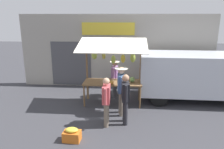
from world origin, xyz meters
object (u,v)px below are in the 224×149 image
(produce_crate_near, at_px, (72,135))
(vendor_with_sunhat, at_px, (115,76))
(market_stall, at_px, (113,64))
(shopper_in_grey_tee, at_px, (125,96))
(shopper_in_striped_shirt, at_px, (106,99))
(shopper_with_shopping_bag, at_px, (121,87))
(parked_van, at_px, (192,73))

(produce_crate_near, bearing_deg, vendor_with_sunhat, -105.10)
(market_stall, relative_size, shopper_in_grey_tee, 1.56)
(shopper_in_striped_shirt, relative_size, produce_crate_near, 3.17)
(shopper_in_striped_shirt, distance_m, shopper_with_shopping_bag, 0.92)
(shopper_in_striped_shirt, bearing_deg, market_stall, -2.99)
(market_stall, xyz_separation_m, parked_van, (-3.08, -0.64, -0.43))
(vendor_with_sunhat, relative_size, shopper_in_grey_tee, 0.96)
(shopper_in_grey_tee, bearing_deg, parked_van, -54.09)
(parked_van, bearing_deg, shopper_in_grey_tee, 41.87)
(market_stall, relative_size, parked_van, 0.56)
(parked_van, bearing_deg, vendor_with_sunhat, -0.33)
(vendor_with_sunhat, bearing_deg, market_stall, 4.73)
(parked_van, bearing_deg, market_stall, 12.61)
(shopper_in_grey_tee, xyz_separation_m, parked_van, (-2.60, -2.25, 0.20))
(shopper_in_striped_shirt, relative_size, shopper_with_shopping_bag, 0.91)
(shopper_with_shopping_bag, bearing_deg, parked_van, -65.96)
(produce_crate_near, bearing_deg, shopper_with_shopping_bag, -125.65)
(vendor_with_sunhat, height_order, shopper_with_shopping_bag, shopper_with_shopping_bag)
(market_stall, xyz_separation_m, shopper_with_shopping_bag, (-0.33, 0.99, -0.55))
(shopper_in_grey_tee, height_order, shopper_with_shopping_bag, shopper_with_shopping_bag)
(shopper_with_shopping_bag, height_order, produce_crate_near, shopper_with_shopping_bag)
(vendor_with_sunhat, distance_m, shopper_in_striped_shirt, 2.50)
(market_stall, distance_m, parked_van, 3.18)
(vendor_with_sunhat, bearing_deg, shopper_in_grey_tee, 16.55)
(shopper_with_shopping_bag, distance_m, parked_van, 3.20)
(vendor_with_sunhat, relative_size, shopper_with_shopping_bag, 0.92)
(vendor_with_sunhat, relative_size, produce_crate_near, 3.18)
(market_stall, xyz_separation_m, vendor_with_sunhat, (0.00, -0.71, -0.65))
(vendor_with_sunhat, bearing_deg, parked_van, 93.35)
(vendor_with_sunhat, bearing_deg, shopper_in_striped_shirt, 2.74)
(shopper_in_grey_tee, relative_size, parked_van, 0.36)
(vendor_with_sunhat, height_order, shopper_in_grey_tee, shopper_in_grey_tee)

